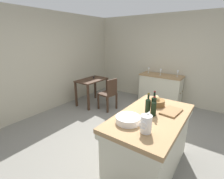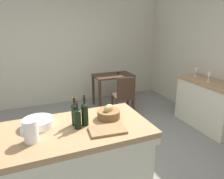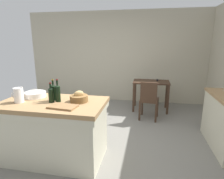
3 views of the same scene
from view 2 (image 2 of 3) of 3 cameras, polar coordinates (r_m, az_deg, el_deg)
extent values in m
plane|color=slate|center=(3.25, -3.95, -18.44)|extent=(6.76, 6.76, 0.00)
cube|color=#B2AA93|center=(5.20, -13.65, 10.46)|extent=(5.32, 0.12, 2.60)
cube|color=#99754C|center=(2.23, -9.31, -10.71)|extent=(1.49, 0.84, 0.06)
cube|color=beige|center=(2.26, -9.22, -12.27)|extent=(1.47, 0.82, 0.08)
cube|color=beige|center=(2.47, -8.76, -19.91)|extent=(1.41, 0.76, 0.84)
cube|color=#99754C|center=(4.22, 25.19, 1.63)|extent=(0.52, 1.21, 0.04)
cube|color=beige|center=(4.35, 24.42, -4.00)|extent=(0.49, 1.18, 0.85)
cube|color=#3D281C|center=(4.86, 0.32, 3.84)|extent=(0.91, 0.57, 0.04)
cube|color=#3D281C|center=(4.62, -3.32, -1.93)|extent=(0.05, 0.05, 0.73)
cube|color=#3D281C|center=(4.93, 5.87, -0.71)|extent=(0.05, 0.05, 0.73)
cube|color=#3D281C|center=(5.06, -5.09, -0.18)|extent=(0.05, 0.05, 0.73)
cube|color=#3D281C|center=(5.34, 3.45, 0.84)|extent=(0.05, 0.05, 0.73)
cylinder|color=black|center=(4.95, 1.72, 4.60)|extent=(0.04, 0.04, 0.05)
cube|color=#3D281C|center=(4.40, 2.93, -1.74)|extent=(0.45, 0.45, 0.04)
cube|color=#3D281C|center=(4.17, 3.73, 0.47)|extent=(0.36, 0.08, 0.42)
cube|color=#3D281C|center=(4.70, 4.30, -3.54)|extent=(0.04, 0.04, 0.43)
cube|color=#3D281C|center=(4.60, 0.05, -3.98)|extent=(0.04, 0.04, 0.43)
cube|color=#3D281C|center=(4.39, 5.85, -5.19)|extent=(0.04, 0.04, 0.43)
cube|color=#3D281C|center=(4.28, 1.31, -5.71)|extent=(0.04, 0.04, 0.43)
cylinder|color=white|center=(2.03, -21.24, -10.48)|extent=(0.13, 0.13, 0.21)
cone|color=white|center=(1.98, -19.92, -7.35)|extent=(0.07, 0.04, 0.06)
torus|color=white|center=(2.03, -23.42, -10.46)|extent=(0.02, 0.10, 0.10)
cylinder|color=white|center=(2.30, -19.45, -8.53)|extent=(0.32, 0.32, 0.08)
cylinder|color=brown|center=(2.35, -0.93, -6.74)|extent=(0.25, 0.25, 0.09)
ellipsoid|color=tan|center=(2.33, -0.94, -5.26)|extent=(0.16, 0.14, 0.10)
cube|color=olive|center=(2.10, -1.24, -10.96)|extent=(0.38, 0.25, 0.02)
cylinder|color=black|center=(2.19, -7.40, -6.96)|extent=(0.07, 0.07, 0.22)
cone|color=black|center=(2.14, -7.53, -3.94)|extent=(0.07, 0.07, 0.03)
cylinder|color=black|center=(2.12, -7.59, -2.62)|extent=(0.03, 0.03, 0.08)
cylinder|color=maroon|center=(2.11, -7.62, -1.78)|extent=(0.03, 0.03, 0.01)
cylinder|color=black|center=(2.22, -10.05, -6.91)|extent=(0.07, 0.07, 0.21)
cone|color=black|center=(2.17, -10.21, -4.05)|extent=(0.07, 0.07, 0.03)
cylinder|color=black|center=(2.15, -10.29, -2.80)|extent=(0.03, 0.03, 0.08)
cylinder|color=#B29933|center=(2.14, -10.33, -2.01)|extent=(0.03, 0.03, 0.01)
cylinder|color=black|center=(2.15, -9.38, -8.03)|extent=(0.07, 0.07, 0.19)
cone|color=black|center=(2.11, -9.53, -5.39)|extent=(0.07, 0.07, 0.02)
cylinder|color=black|center=(2.09, -9.59, -4.25)|extent=(0.03, 0.03, 0.07)
cylinder|color=maroon|center=(2.08, -9.63, -3.53)|extent=(0.03, 0.03, 0.01)
cylinder|color=white|center=(4.19, 24.65, 1.93)|extent=(0.06, 0.06, 0.00)
cylinder|color=white|center=(4.18, 24.72, 2.45)|extent=(0.01, 0.01, 0.07)
cone|color=white|center=(4.16, 24.88, 3.66)|extent=(0.07, 0.07, 0.11)
cylinder|color=white|center=(4.53, 21.66, 3.39)|extent=(0.06, 0.06, 0.00)
cylinder|color=white|center=(4.52, 21.71, 3.82)|extent=(0.01, 0.01, 0.07)
cone|color=white|center=(4.50, 21.83, 4.82)|extent=(0.07, 0.07, 0.10)
camera|label=1|loc=(1.97, -76.49, 4.55)|focal=26.00mm
camera|label=3|loc=(1.78, 79.56, -3.76)|focal=29.98mm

